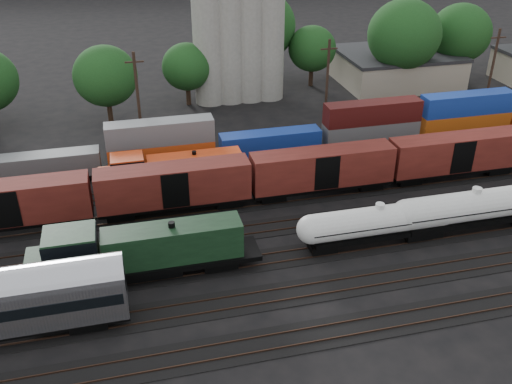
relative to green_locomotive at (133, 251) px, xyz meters
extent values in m
plane|color=black|center=(14.47, 5.00, -2.85)|extent=(600.00, 600.00, 0.00)
cube|color=black|center=(14.47, -10.00, -2.81)|extent=(180.00, 3.20, 0.08)
cube|color=#382319|center=(14.47, -10.72, -2.73)|extent=(180.00, 0.08, 0.16)
cube|color=#382319|center=(14.47, -9.28, -2.73)|extent=(180.00, 0.08, 0.16)
cube|color=black|center=(14.47, -5.00, -2.81)|extent=(180.00, 3.20, 0.08)
cube|color=#382319|center=(14.47, -5.72, -2.73)|extent=(180.00, 0.08, 0.16)
cube|color=#382319|center=(14.47, -4.28, -2.73)|extent=(180.00, 0.08, 0.16)
cube|color=black|center=(14.47, 0.00, -2.81)|extent=(180.00, 3.20, 0.08)
cube|color=#382319|center=(14.47, -0.72, -2.73)|extent=(180.00, 0.08, 0.16)
cube|color=#382319|center=(14.47, 0.72, -2.73)|extent=(180.00, 0.08, 0.16)
cube|color=black|center=(14.47, 5.00, -2.81)|extent=(180.00, 3.20, 0.08)
cube|color=#382319|center=(14.47, 4.28, -2.73)|extent=(180.00, 0.08, 0.16)
cube|color=#382319|center=(14.47, 5.72, -2.73)|extent=(180.00, 0.08, 0.16)
cube|color=black|center=(14.47, 10.00, -2.81)|extent=(180.00, 3.20, 0.08)
cube|color=#382319|center=(14.47, 9.28, -2.73)|extent=(180.00, 0.08, 0.16)
cube|color=#382319|center=(14.47, 10.72, -2.73)|extent=(180.00, 0.08, 0.16)
cube|color=black|center=(14.47, 15.00, -2.81)|extent=(180.00, 3.20, 0.08)
cube|color=#382319|center=(14.47, 14.28, -2.73)|extent=(180.00, 0.08, 0.16)
cube|color=#382319|center=(14.47, 15.72, -2.73)|extent=(180.00, 0.08, 0.16)
cube|color=black|center=(14.47, 20.00, -2.81)|extent=(180.00, 3.20, 0.08)
cube|color=#382319|center=(14.47, 19.28, -2.73)|extent=(180.00, 0.08, 0.16)
cube|color=#382319|center=(14.47, 20.72, -2.73)|extent=(180.00, 0.08, 0.16)
cube|color=black|center=(1.05, 0.00, -1.42)|extent=(19.03, 3.25, 0.45)
cube|color=black|center=(1.05, 0.00, -1.92)|extent=(5.60, 2.46, 0.90)
cube|color=black|center=(3.33, 0.00, 0.32)|extent=(11.42, 2.69, 3.02)
cube|color=black|center=(-4.66, 0.00, 0.65)|extent=(4.03, 3.25, 3.69)
cube|color=black|center=(-4.66, 0.00, 1.83)|extent=(4.14, 3.36, 1.01)
cube|color=black|center=(-7.33, 0.00, -0.19)|extent=(1.79, 2.69, 2.01)
cylinder|color=black|center=(3.33, 0.00, 1.99)|extent=(0.56, 0.56, 0.56)
cube|color=black|center=(-5.04, 0.00, -2.15)|extent=(2.91, 2.24, 0.78)
cube|color=black|center=(7.13, 0.00, -2.15)|extent=(2.91, 2.24, 0.78)
cylinder|color=white|center=(21.72, 0.00, -0.26)|extent=(12.70, 2.62, 2.62)
sphere|color=white|center=(15.37, 0.00, -0.26)|extent=(2.62, 2.62, 2.62)
sphere|color=white|center=(28.07, 0.00, -0.26)|extent=(2.62, 2.62, 2.62)
cylinder|color=white|center=(21.72, 0.00, 1.23)|extent=(0.81, 0.81, 0.45)
cube|color=black|center=(21.72, 0.00, -0.26)|extent=(12.99, 2.74, 0.07)
cube|color=black|center=(21.72, 0.00, -1.70)|extent=(12.27, 1.98, 0.45)
cube|color=black|center=(16.52, 0.00, -2.24)|extent=(2.35, 1.80, 0.63)
cube|color=black|center=(26.92, 0.00, -2.24)|extent=(2.35, 1.80, 0.63)
cylinder|color=white|center=(31.33, 0.00, -0.06)|extent=(13.74, 2.83, 2.83)
sphere|color=white|center=(24.46, 0.00, -0.06)|extent=(2.83, 2.83, 2.83)
cylinder|color=white|center=(31.33, 0.00, 1.55)|extent=(0.88, 0.88, 0.49)
cube|color=black|center=(31.33, 0.00, -0.06)|extent=(14.05, 2.97, 0.08)
cube|color=black|center=(31.33, 0.00, -1.63)|extent=(13.27, 2.15, 0.49)
cube|color=black|center=(25.71, 0.00, -2.21)|extent=(2.54, 1.95, 0.68)
cube|color=black|center=(-3.73, -5.00, -2.17)|extent=(2.75, 2.12, 0.74)
cube|color=black|center=(5.35, 15.00, -1.63)|extent=(16.63, 2.68, 0.37)
cube|color=black|center=(5.35, 15.00, -2.05)|extent=(4.62, 2.03, 0.74)
cube|color=red|center=(7.35, 15.00, -0.20)|extent=(9.98, 2.22, 2.49)
cube|color=red|center=(0.36, 15.00, 0.07)|extent=(3.33, 2.68, 3.05)
cube|color=black|center=(0.36, 15.00, 1.04)|extent=(3.42, 2.77, 0.83)
cube|color=red|center=(-1.97, 15.00, -0.62)|extent=(1.48, 2.22, 1.66)
cylinder|color=black|center=(7.35, 15.00, 1.18)|extent=(0.46, 0.46, 0.46)
cube|color=black|center=(0.03, 15.00, -2.23)|extent=(2.40, 1.85, 0.65)
cube|color=black|center=(10.67, 15.00, -2.23)|extent=(2.40, 1.85, 0.65)
cube|color=black|center=(-10.85, 10.00, -1.65)|extent=(15.00, 2.60, 0.40)
cube|color=#571A15|center=(-10.85, 10.00, 0.45)|extent=(15.00, 2.90, 3.80)
cube|color=black|center=(4.55, 10.00, -1.65)|extent=(15.00, 2.60, 0.40)
cube|color=#571A15|center=(4.55, 10.00, 0.45)|extent=(15.00, 2.90, 3.80)
cube|color=black|center=(19.95, 10.00, -1.65)|extent=(15.00, 2.60, 0.40)
cube|color=#571A15|center=(19.95, 10.00, 0.45)|extent=(15.00, 2.90, 3.80)
cube|color=black|center=(35.35, 10.00, -1.65)|extent=(15.00, 2.60, 0.40)
cube|color=#571A15|center=(35.35, 10.00, 0.45)|extent=(15.00, 2.90, 3.80)
cube|color=black|center=(14.47, 20.00, -2.35)|extent=(160.00, 2.60, 0.60)
cube|color=#555759|center=(-8.52, 20.00, -0.75)|extent=(12.00, 2.40, 2.60)
cube|color=#CE4715|center=(4.28, 20.00, -0.75)|extent=(12.00, 2.40, 2.60)
cube|color=slate|center=(4.28, 20.00, 1.85)|extent=(12.00, 2.40, 2.60)
cube|color=navy|center=(17.08, 20.00, -0.75)|extent=(12.00, 2.40, 2.60)
cube|color=#5D6063|center=(29.88, 20.00, -0.75)|extent=(12.00, 2.40, 2.60)
cube|color=#41100F|center=(29.88, 20.00, 1.85)|extent=(12.00, 2.40, 2.60)
cube|color=#C45614|center=(42.68, 20.00, -0.75)|extent=(12.00, 2.40, 2.60)
cube|color=#153597|center=(42.68, 20.00, 1.85)|extent=(12.00, 2.40, 2.60)
cylinder|color=gray|center=(13.47, 41.00, 6.15)|extent=(4.40, 4.40, 18.00)
cylinder|color=gray|center=(16.47, 41.00, 6.15)|extent=(4.40, 4.40, 18.00)
cylinder|color=gray|center=(19.47, 41.00, 6.15)|extent=(4.40, 4.40, 18.00)
cylinder|color=gray|center=(22.47, 41.00, 6.15)|extent=(4.40, 4.40, 18.00)
cube|color=#9E937F|center=(44.47, 43.00, -0.55)|extent=(18.00, 14.00, 4.60)
cube|color=#232326|center=(44.47, 43.00, 2.00)|extent=(18.36, 14.28, 0.50)
cylinder|color=black|center=(-1.19, 35.74, -1.30)|extent=(0.70, 0.70, 3.09)
ellipsoid|color=#1C491B|center=(-1.19, 35.74, 3.89)|extent=(8.40, 8.40, 7.96)
cylinder|color=black|center=(10.16, 40.76, -1.54)|extent=(0.70, 0.70, 2.63)
ellipsoid|color=#1C491B|center=(10.16, 40.76, 2.87)|extent=(7.13, 7.13, 6.75)
cylinder|color=black|center=(22.89, 48.54, -0.75)|extent=(0.70, 0.70, 4.19)
ellipsoid|color=#1C491B|center=(22.89, 48.54, 6.28)|extent=(11.38, 11.38, 10.78)
cylinder|color=black|center=(30.51, 44.78, -1.47)|extent=(0.70, 0.70, 2.76)
ellipsoid|color=#1C491B|center=(30.51, 44.78, 3.15)|extent=(7.48, 7.48, 7.09)
cylinder|color=black|center=(42.93, 38.86, -0.82)|extent=(0.70, 0.70, 4.06)
ellipsoid|color=#1C491B|center=(42.93, 38.86, 6.00)|extent=(11.03, 11.03, 10.45)
cylinder|color=black|center=(54.23, 41.62, -1.06)|extent=(0.70, 0.70, 3.58)
ellipsoid|color=#1C491B|center=(54.23, 41.62, 4.95)|extent=(9.72, 9.72, 9.21)
cylinder|color=black|center=(2.47, 27.00, 3.15)|extent=(0.36, 0.36, 12.00)
cube|color=black|center=(2.47, 27.00, 7.95)|extent=(2.20, 0.18, 0.18)
cylinder|color=black|center=(26.47, 27.00, 3.15)|extent=(0.36, 0.36, 12.00)
cube|color=black|center=(26.47, 27.00, 7.95)|extent=(2.20, 0.18, 0.18)
cylinder|color=black|center=(50.47, 27.00, 3.15)|extent=(0.36, 0.36, 12.00)
cube|color=black|center=(50.47, 27.00, 7.95)|extent=(2.20, 0.18, 0.18)
camera|label=1|loc=(0.63, -39.64, 26.76)|focal=40.00mm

